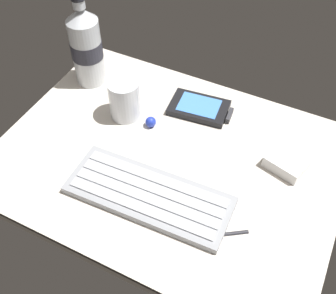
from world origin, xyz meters
TOP-DOWN VIEW (x-y plane):
  - ground_plane at (0.00, -0.23)cm, footprint 64.00×48.00cm
  - keyboard at (1.12, -9.64)cm, footprint 29.40×12.11cm
  - handheld_device at (0.37, 14.50)cm, footprint 13.36×8.90cm
  - juice_cup at (-13.05, 6.57)cm, footprint 6.40×6.40cm
  - water_bottle at (-25.68, 12.86)cm, footprint 6.73×6.73cm
  - charger_block at (20.56, 7.74)cm, footprint 8.23×7.25cm
  - trackball_mouse at (-6.87, 5.94)cm, footprint 2.20×2.20cm
  - stylus_pen at (15.00, -11.00)cm, footprint 8.28×5.87cm

SIDE VIEW (x-z plane):
  - ground_plane at x=0.00cm, z-range -2.39..0.41cm
  - stylus_pen at x=15.00cm, z-range 0.00..0.70cm
  - handheld_device at x=0.37cm, z-range -0.02..1.48cm
  - keyboard at x=1.12cm, z-range -0.04..1.66cm
  - trackball_mouse at x=-6.87cm, z-range 0.00..2.20cm
  - charger_block at x=20.56cm, z-range 0.00..2.40cm
  - juice_cup at x=-13.05cm, z-range -0.34..8.16cm
  - water_bottle at x=-25.68cm, z-range -1.39..19.41cm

